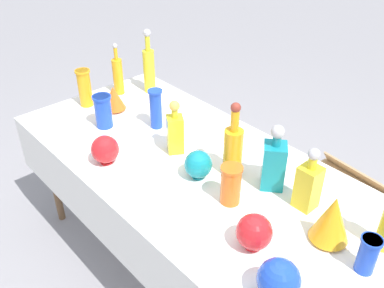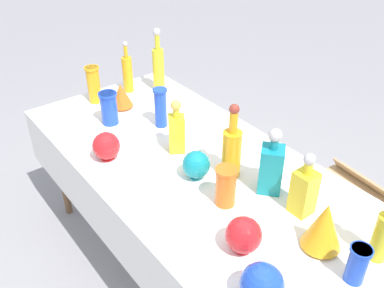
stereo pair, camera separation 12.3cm
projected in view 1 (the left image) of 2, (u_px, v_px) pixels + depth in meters
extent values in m
plane|color=gray|center=(192.00, 268.00, 2.47)|extent=(40.00, 40.00, 0.00)
cube|color=white|center=(192.00, 164.00, 2.06)|extent=(1.97, 0.92, 0.03)
cube|color=white|center=(114.00, 232.00, 1.89)|extent=(1.97, 0.01, 0.32)
cylinder|color=brown|center=(52.00, 174.00, 2.62)|extent=(0.04, 0.04, 0.73)
cylinder|color=brown|center=(147.00, 133.00, 3.03)|extent=(0.04, 0.04, 0.73)
cylinder|color=brown|center=(382.00, 287.00, 1.92)|extent=(0.04, 0.04, 0.73)
cylinder|color=yellow|center=(149.00, 71.00, 2.62)|extent=(0.07, 0.07, 0.27)
cylinder|color=yellow|center=(147.00, 43.00, 2.52)|extent=(0.03, 0.03, 0.09)
sphere|color=#B2B2B7|center=(147.00, 33.00, 2.49)|extent=(0.05, 0.05, 0.05)
cylinder|color=orange|center=(233.00, 152.00, 1.92)|extent=(0.09, 0.09, 0.23)
cylinder|color=orange|center=(235.00, 121.00, 1.83)|extent=(0.04, 0.04, 0.10)
sphere|color=maroon|center=(236.00, 108.00, 1.79)|extent=(0.05, 0.05, 0.05)
cylinder|color=orange|center=(118.00, 77.00, 2.61)|extent=(0.06, 0.06, 0.22)
cylinder|color=orange|center=(116.00, 54.00, 2.53)|extent=(0.02, 0.02, 0.08)
sphere|color=#B2B2B7|center=(115.00, 46.00, 2.50)|extent=(0.03, 0.03, 0.03)
cube|color=yellow|center=(175.00, 134.00, 2.08)|extent=(0.11, 0.11, 0.19)
cylinder|color=yellow|center=(175.00, 113.00, 2.02)|extent=(0.03, 0.03, 0.05)
sphere|color=gold|center=(175.00, 106.00, 1.99)|extent=(0.05, 0.05, 0.05)
cube|color=yellow|center=(308.00, 187.00, 1.74)|extent=(0.08, 0.08, 0.20)
cylinder|color=yellow|center=(313.00, 163.00, 1.67)|extent=(0.04, 0.04, 0.05)
sphere|color=#B2B2B7|center=(314.00, 154.00, 1.65)|extent=(0.05, 0.05, 0.05)
cube|color=teal|center=(273.00, 166.00, 1.84)|extent=(0.14, 0.14, 0.21)
cylinder|color=teal|center=(277.00, 140.00, 1.77)|extent=(0.04, 0.04, 0.05)
sphere|color=#B2B2B7|center=(278.00, 132.00, 1.75)|extent=(0.06, 0.06, 0.06)
cylinder|color=blue|center=(103.00, 111.00, 2.28)|extent=(0.09, 0.09, 0.18)
cylinder|color=blue|center=(101.00, 97.00, 2.24)|extent=(0.10, 0.10, 0.01)
cylinder|color=blue|center=(368.00, 255.00, 1.47)|extent=(0.07, 0.07, 0.15)
cylinder|color=blue|center=(372.00, 241.00, 1.43)|extent=(0.08, 0.08, 0.01)
cylinder|color=blue|center=(156.00, 109.00, 2.27)|extent=(0.06, 0.06, 0.22)
cylinder|color=blue|center=(155.00, 91.00, 2.21)|extent=(0.08, 0.08, 0.01)
cylinder|color=orange|center=(85.00, 88.00, 2.48)|extent=(0.08, 0.08, 0.22)
cylinder|color=orange|center=(82.00, 71.00, 2.42)|extent=(0.09, 0.09, 0.01)
cylinder|color=orange|center=(231.00, 185.00, 1.77)|extent=(0.09, 0.09, 0.18)
cylinder|color=orange|center=(232.00, 169.00, 1.72)|extent=(0.09, 0.09, 0.01)
cylinder|color=orange|center=(115.00, 109.00, 2.48)|extent=(0.07, 0.07, 0.01)
cone|color=orange|center=(114.00, 98.00, 2.44)|extent=(0.13, 0.13, 0.13)
cylinder|color=orange|center=(327.00, 238.00, 1.63)|extent=(0.08, 0.08, 0.01)
cone|color=orange|center=(332.00, 218.00, 1.57)|extent=(0.15, 0.15, 0.19)
sphere|color=blue|center=(279.00, 280.00, 1.37)|extent=(0.14, 0.14, 0.14)
cylinder|color=teal|center=(198.00, 176.00, 1.95)|extent=(0.06, 0.06, 0.01)
sphere|color=teal|center=(198.00, 164.00, 1.91)|extent=(0.13, 0.13, 0.13)
cylinder|color=red|center=(107.00, 162.00, 2.05)|extent=(0.06, 0.06, 0.01)
sphere|color=red|center=(105.00, 149.00, 2.01)|extent=(0.13, 0.13, 0.13)
cylinder|color=red|center=(253.00, 246.00, 1.60)|extent=(0.06, 0.06, 0.01)
sphere|color=red|center=(254.00, 232.00, 1.56)|extent=(0.14, 0.14, 0.14)
cube|color=white|center=(56.00, 136.00, 2.21)|extent=(0.05, 0.02, 0.04)
cube|color=white|center=(86.00, 157.00, 2.05)|extent=(0.05, 0.02, 0.03)
cube|color=white|center=(114.00, 178.00, 1.92)|extent=(0.06, 0.02, 0.04)
cube|color=tan|center=(341.00, 210.00, 2.64)|extent=(0.60, 0.48, 0.33)
cube|color=tan|center=(359.00, 175.00, 2.60)|extent=(0.51, 0.12, 0.09)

